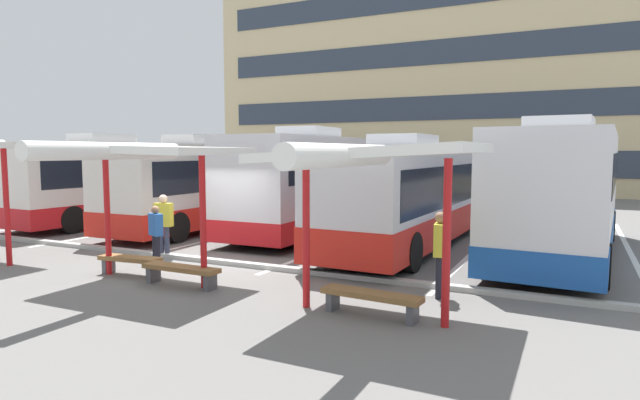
{
  "coord_description": "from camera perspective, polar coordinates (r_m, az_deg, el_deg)",
  "views": [
    {
      "loc": [
        8.89,
        -11.05,
        2.97
      ],
      "look_at": [
        2.47,
        2.14,
        1.61
      ],
      "focal_mm": 29.68,
      "sensor_mm": 36.0,
      "label": 1
    }
  ],
  "objects": [
    {
      "name": "lane_stripe_3",
      "position": [
        19.04,
        4.66,
        -3.67
      ],
      "size": [
        0.16,
        14.0,
        0.01
      ],
      "primitive_type": "cube",
      "color": "white",
      "rests_on": "ground"
    },
    {
      "name": "waiting_passenger_0",
      "position": [
        10.94,
        12.82,
        -5.04
      ],
      "size": [
        0.28,
        0.53,
        1.76
      ],
      "color": "black",
      "rests_on": "ground"
    },
    {
      "name": "ground_plane",
      "position": [
        14.49,
        -12.67,
        -6.65
      ],
      "size": [
        160.0,
        160.0,
        0.0
      ],
      "primitive_type": "plane",
      "color": "slate"
    },
    {
      "name": "lane_stripe_2",
      "position": [
        20.89,
        -6.03,
        -2.89
      ],
      "size": [
        0.16,
        14.0,
        0.01
      ],
      "primitive_type": "cube",
      "color": "white",
      "rests_on": "ground"
    },
    {
      "name": "bench_3",
      "position": [
        9.68,
        5.54,
        -10.47
      ],
      "size": [
        1.9,
        0.57,
        0.45
      ],
      "color": "brown",
      "rests_on": "ground"
    },
    {
      "name": "platform_kerb",
      "position": [
        14.58,
        -12.34,
        -6.32
      ],
      "size": [
        44.0,
        0.24,
        0.12
      ],
      "primitive_type": "cube",
      "color": "#ADADA8",
      "rests_on": "ground"
    },
    {
      "name": "bench_1",
      "position": [
        13.53,
        -19.81,
        -6.24
      ],
      "size": [
        1.63,
        0.57,
        0.45
      ],
      "color": "brown",
      "rests_on": "ground"
    },
    {
      "name": "waiting_passenger_2",
      "position": [
        14.5,
        -17.28,
        -3.22
      ],
      "size": [
        0.5,
        0.38,
        1.55
      ],
      "color": "black",
      "rests_on": "ground"
    },
    {
      "name": "waiting_shelter_2",
      "position": [
        9.08,
        5.12,
        4.54
      ],
      "size": [
        3.64,
        4.6,
        3.1
      ],
      "color": "red",
      "rests_on": "ground"
    },
    {
      "name": "waiting_passenger_1",
      "position": [
        15.4,
        -16.51,
        -2.15
      ],
      "size": [
        0.54,
        0.32,
        1.76
      ],
      "color": "#33384C",
      "rests_on": "ground"
    },
    {
      "name": "bench_2",
      "position": [
        12.12,
        -14.77,
        -7.39
      ],
      "size": [
        1.9,
        0.44,
        0.45
      ],
      "color": "brown",
      "rests_on": "ground"
    },
    {
      "name": "terminal_building",
      "position": [
        44.78,
        14.67,
        13.82
      ],
      "size": [
        37.03,
        11.62,
        22.19
      ],
      "color": "#D1BC8C",
      "rests_on": "ground"
    },
    {
      "name": "coach_bus_1",
      "position": [
        21.41,
        -10.77,
        1.65
      ],
      "size": [
        2.66,
        11.1,
        3.55
      ],
      "color": "silver",
      "rests_on": "ground"
    },
    {
      "name": "coach_bus_2",
      "position": [
        20.3,
        0.7,
        1.99
      ],
      "size": [
        2.75,
        11.69,
        3.82
      ],
      "color": "silver",
      "rests_on": "ground"
    },
    {
      "name": "coach_bus_3",
      "position": [
        17.21,
        10.48,
        0.55
      ],
      "size": [
        2.89,
        11.38,
        3.45
      ],
      "color": "silver",
      "rests_on": "ground"
    },
    {
      "name": "coach_bus_0",
      "position": [
        24.24,
        -19.78,
        1.99
      ],
      "size": [
        3.05,
        10.93,
        3.66
      ],
      "color": "silver",
      "rests_on": "ground"
    },
    {
      "name": "lane_stripe_1",
      "position": [
        23.34,
        -14.73,
        -2.17
      ],
      "size": [
        0.16,
        14.0,
        0.01
      ],
      "primitive_type": "cube",
      "color": "white",
      "rests_on": "ground"
    },
    {
      "name": "lane_stripe_0",
      "position": [
        26.23,
        -21.64,
        -1.57
      ],
      "size": [
        0.16,
        14.0,
        0.01
      ],
      "primitive_type": "cube",
      "color": "white",
      "rests_on": "ground"
    },
    {
      "name": "lane_stripe_5",
      "position": [
        17.84,
        30.5,
        -5.0
      ],
      "size": [
        0.16,
        14.0,
        0.01
      ],
      "primitive_type": "cube",
      "color": "white",
      "rests_on": "ground"
    },
    {
      "name": "lane_stripe_4",
      "position": [
        17.97,
        17.14,
        -4.43
      ],
      "size": [
        0.16,
        14.0,
        0.01
      ],
      "primitive_type": "cube",
      "color": "white",
      "rests_on": "ground"
    },
    {
      "name": "coach_bus_4",
      "position": [
        16.37,
        24.62,
        0.72
      ],
      "size": [
        3.28,
        10.38,
        3.82
      ],
      "color": "silver",
      "rests_on": "ground"
    },
    {
      "name": "waiting_shelter_1",
      "position": [
        12.35,
        -18.62,
        4.78
      ],
      "size": [
        3.86,
        4.4,
        3.15
      ],
      "color": "red",
      "rests_on": "ground"
    }
  ]
}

